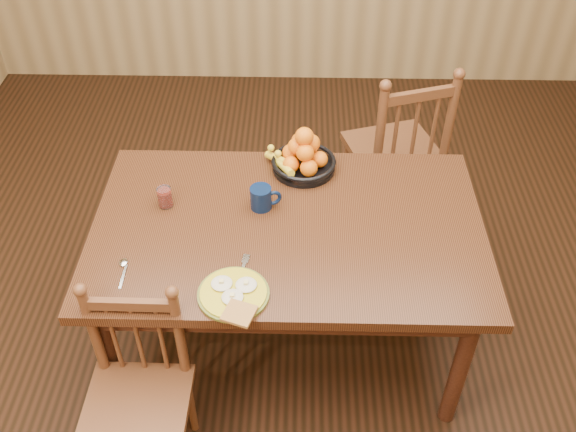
{
  "coord_description": "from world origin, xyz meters",
  "views": [
    {
      "loc": [
        0.04,
        -1.92,
        2.53
      ],
      "look_at": [
        0.0,
        0.0,
        0.8
      ],
      "focal_mm": 40.0,
      "sensor_mm": 36.0,
      "label": 1
    }
  ],
  "objects_px": {
    "coffee_mug": "(262,198)",
    "fruit_bowl": "(303,157)",
    "chair_far": "(397,151)",
    "breakfast_plate": "(234,294)",
    "dining_table": "(288,240)",
    "chair_near": "(138,396)"
  },
  "relations": [
    {
      "from": "coffee_mug",
      "to": "fruit_bowl",
      "type": "bearing_deg",
      "value": 57.77
    },
    {
      "from": "dining_table",
      "to": "coffee_mug",
      "type": "distance_m",
      "value": 0.21
    },
    {
      "from": "chair_far",
      "to": "breakfast_plate",
      "type": "height_order",
      "value": "chair_far"
    },
    {
      "from": "fruit_bowl",
      "to": "chair_far",
      "type": "bearing_deg",
      "value": 44.6
    },
    {
      "from": "dining_table",
      "to": "chair_near",
      "type": "distance_m",
      "value": 0.85
    },
    {
      "from": "chair_near",
      "to": "fruit_bowl",
      "type": "distance_m",
      "value": 1.21
    },
    {
      "from": "dining_table",
      "to": "fruit_bowl",
      "type": "relative_size",
      "value": 4.94
    },
    {
      "from": "breakfast_plate",
      "to": "coffee_mug",
      "type": "distance_m",
      "value": 0.5
    },
    {
      "from": "dining_table",
      "to": "breakfast_plate",
      "type": "relative_size",
      "value": 5.31
    },
    {
      "from": "dining_table",
      "to": "fruit_bowl",
      "type": "distance_m",
      "value": 0.41
    },
    {
      "from": "dining_table",
      "to": "breakfast_plate",
      "type": "xyz_separation_m",
      "value": [
        -0.19,
        -0.39,
        0.1
      ]
    },
    {
      "from": "chair_near",
      "to": "coffee_mug",
      "type": "distance_m",
      "value": 0.92
    },
    {
      "from": "chair_near",
      "to": "breakfast_plate",
      "type": "relative_size",
      "value": 2.85
    },
    {
      "from": "chair_far",
      "to": "fruit_bowl",
      "type": "relative_size",
      "value": 3.11
    },
    {
      "from": "breakfast_plate",
      "to": "dining_table",
      "type": "bearing_deg",
      "value": 64.01
    },
    {
      "from": "dining_table",
      "to": "chair_near",
      "type": "xyz_separation_m",
      "value": [
        -0.55,
        -0.6,
        -0.25
      ]
    },
    {
      "from": "breakfast_plate",
      "to": "coffee_mug",
      "type": "xyz_separation_m",
      "value": [
        0.08,
        0.5,
        0.04
      ]
    },
    {
      "from": "chair_near",
      "to": "chair_far",
      "type": "bearing_deg",
      "value": 53.54
    },
    {
      "from": "chair_near",
      "to": "coffee_mug",
      "type": "bearing_deg",
      "value": 58.78
    },
    {
      "from": "dining_table",
      "to": "breakfast_plate",
      "type": "height_order",
      "value": "breakfast_plate"
    },
    {
      "from": "breakfast_plate",
      "to": "chair_near",
      "type": "bearing_deg",
      "value": -149.82
    },
    {
      "from": "dining_table",
      "to": "fruit_bowl",
      "type": "height_order",
      "value": "fruit_bowl"
    }
  ]
}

